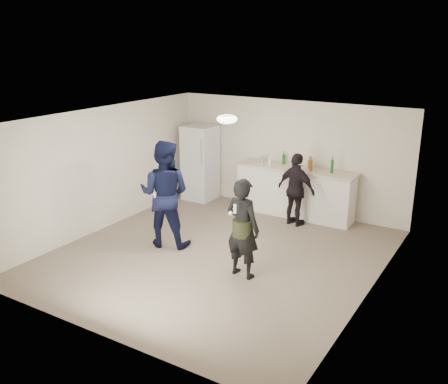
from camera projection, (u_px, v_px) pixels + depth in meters
The scene contains 21 objects.
floor at pixel (218, 255), 9.13m from camera, with size 6.00×6.00×0.00m, color #6B5B4C.
ceiling at pixel (218, 119), 8.38m from camera, with size 6.00×6.00×0.00m, color silver.
wall_back at pixel (289, 156), 11.20m from camera, with size 6.00×6.00×0.00m, color beige.
wall_front at pixel (93, 249), 6.31m from camera, with size 6.00×6.00×0.00m, color beige.
wall_left at pixel (103, 169), 10.12m from camera, with size 6.00×6.00×0.00m, color beige.
wall_right at pixel (375, 218), 7.39m from camera, with size 6.00×6.00×0.00m, color beige.
counter at pixel (295, 193), 10.99m from camera, with size 2.60×0.56×1.05m, color silver.
counter_top at pixel (296, 169), 10.82m from camera, with size 2.68×0.64×0.04m, color beige.
fridge at pixel (200, 163), 12.04m from camera, with size 0.70×0.70×1.80m, color white.
fridge_handle at pixel (201, 151), 11.48m from camera, with size 0.02×0.02×0.60m, color silver.
ceiling_dome at pixel (227, 119), 8.64m from camera, with size 0.36×0.36×0.16m, color white.
shaker at pixel (262, 159), 11.22m from camera, with size 0.08×0.08×0.17m, color silver.
man at pixel (165, 194), 9.30m from camera, with size 0.98×0.77×2.02m, color #0E143A.
woman at pixel (243, 228), 8.10m from camera, with size 0.61×0.40×1.69m, color black.
camo_shorts at pixel (243, 228), 8.10m from camera, with size 0.34×0.34×0.28m, color #2C3217.
spectator at pixel (296, 190), 10.36m from camera, with size 0.91×0.38×1.55m, color black.
remote_man at pixel (155, 196), 9.06m from camera, with size 0.04×0.04×0.15m, color silver.
nunchuk_man at pixel (161, 200), 9.04m from camera, with size 0.07×0.07×0.07m, color white.
remote_woman at pixel (235, 209), 7.78m from camera, with size 0.04×0.04×0.15m, color silver.
nunchuk_woman at pixel (231, 213), 7.88m from camera, with size 0.07×0.07×0.07m, color white.
bottle_cluster at pixel (303, 164), 10.74m from camera, with size 1.43×0.40×0.28m.
Camera 1 is at (4.45, -7.09, 3.83)m, focal length 40.00 mm.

